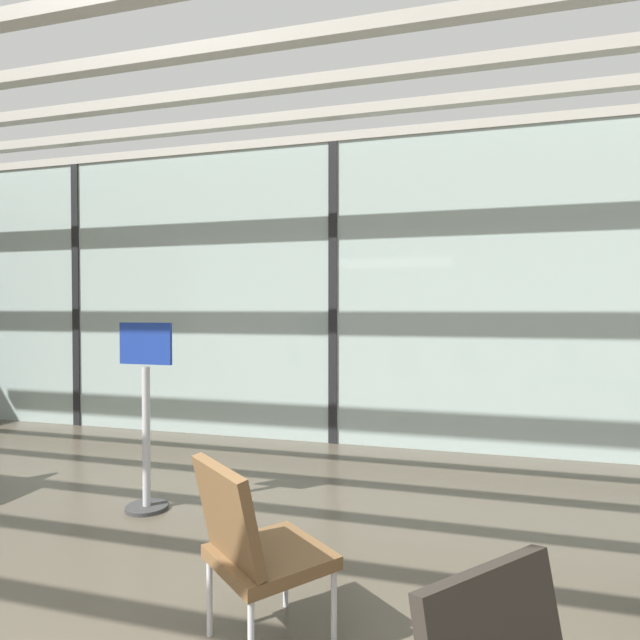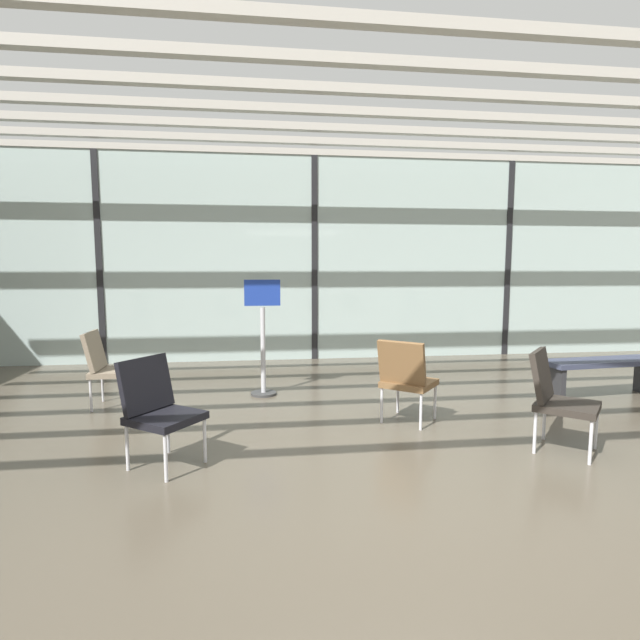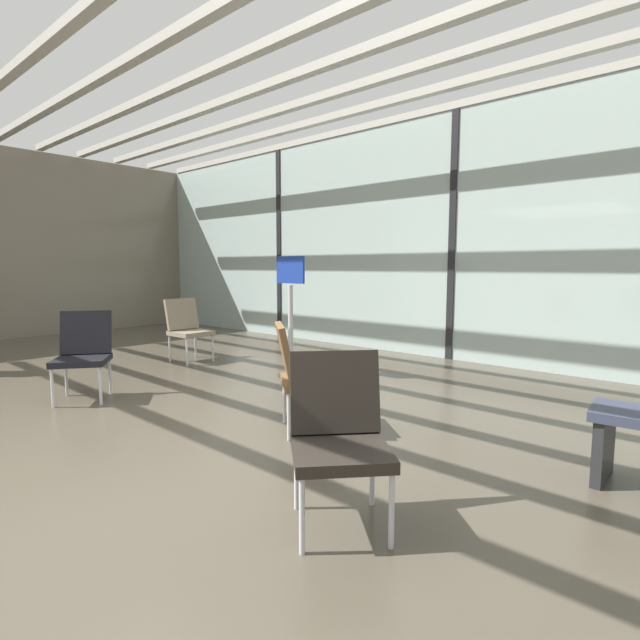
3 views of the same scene
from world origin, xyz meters
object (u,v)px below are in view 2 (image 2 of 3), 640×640
at_px(parked_airplane, 283,244).
at_px(info_sign, 263,341).
at_px(lounge_chair_0, 557,394).
at_px(lounge_chair_2, 158,405).
at_px(lounge_chair_4, 406,376).
at_px(lounge_chair_1, 107,364).
at_px(waiting_bench, 602,368).

relative_size(parked_airplane, info_sign, 10.04).
relative_size(lounge_chair_0, info_sign, 0.60).
height_order(parked_airplane, lounge_chair_0, parked_airplane).
xyz_separation_m(lounge_chair_2, info_sign, (0.87, 2.05, 0.18)).
bearing_deg(parked_airplane, lounge_chair_4, -84.24).
height_order(lounge_chair_1, lounge_chair_2, same).
height_order(lounge_chair_0, info_sign, info_sign).
relative_size(parked_airplane, lounge_chair_0, 16.61).
xyz_separation_m(lounge_chair_0, lounge_chair_4, (-1.09, 0.85, 0.00)).
bearing_deg(lounge_chair_2, info_sign, 13.63).
bearing_deg(waiting_bench, lounge_chair_4, -171.85).
bearing_deg(waiting_bench, lounge_chair_0, -142.26).
height_order(parked_airplane, info_sign, parked_airplane).
distance_m(lounge_chair_2, waiting_bench, 5.18).
bearing_deg(info_sign, lounge_chair_4, -42.34).
distance_m(lounge_chair_0, info_sign, 3.32).
distance_m(parked_airplane, lounge_chair_4, 8.20).
distance_m(lounge_chair_1, lounge_chair_4, 3.37).
distance_m(lounge_chair_0, lounge_chair_4, 1.38).
height_order(lounge_chair_4, waiting_bench, lounge_chair_4).
bearing_deg(lounge_chair_1, info_sign, -81.70).
distance_m(lounge_chair_4, info_sign, 1.94).
bearing_deg(lounge_chair_0, lounge_chair_4, 93.96).
bearing_deg(lounge_chair_1, lounge_chair_2, -153.30).
height_order(waiting_bench, info_sign, info_sign).
bearing_deg(waiting_bench, lounge_chair_2, -169.79).
height_order(lounge_chair_0, lounge_chair_4, same).
bearing_deg(lounge_chair_4, lounge_chair_0, -178.71).
relative_size(lounge_chair_0, lounge_chair_4, 1.00).
bearing_deg(parked_airplane, info_sign, -95.34).
distance_m(parked_airplane, lounge_chair_0, 9.19).
relative_size(lounge_chair_4, waiting_bench, 0.57).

